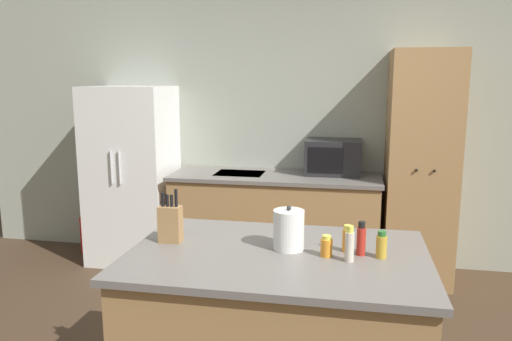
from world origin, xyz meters
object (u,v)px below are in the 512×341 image
object	(u,v)px
spice_bottle_short_red	(349,245)
fire_extinguisher	(85,235)
spice_bottle_tall_dark	(361,240)
spice_bottle_green_herb	(381,245)
microwave	(333,157)
spice_bottle_pale_salt	(347,239)
knife_block	(170,223)
kettle	(289,230)
pantry_cabinet	(420,168)
refrigerator	(132,175)
spice_bottle_amber_oil	(326,247)

from	to	relation	value
spice_bottle_short_red	fire_extinguisher	xyz separation A→B (m)	(-2.66, 2.26, -0.83)
spice_bottle_tall_dark	spice_bottle_green_herb	bearing A→B (deg)	-13.01
microwave	spice_bottle_short_red	xyz separation A→B (m)	(0.17, -2.33, -0.04)
spice_bottle_tall_dark	spice_bottle_pale_salt	bearing A→B (deg)	150.79
spice_bottle_pale_salt	knife_block	bearing A→B (deg)	-178.59
spice_bottle_short_red	kettle	distance (m)	0.32
spice_bottle_pale_salt	pantry_cabinet	bearing A→B (deg)	74.04
microwave	fire_extinguisher	distance (m)	2.65
spice_bottle_tall_dark	fire_extinguisher	size ratio (longest dim) A/B	0.37
spice_bottle_tall_dark	spice_bottle_pale_salt	size ratio (longest dim) A/B	1.24
refrigerator	spice_bottle_short_red	world-z (taller)	refrigerator
microwave	knife_block	size ratio (longest dim) A/B	1.79
microwave	spice_bottle_amber_oil	world-z (taller)	microwave
spice_bottle_tall_dark	spice_bottle_pale_salt	world-z (taller)	spice_bottle_tall_dark
spice_bottle_pale_salt	fire_extinguisher	bearing A→B (deg)	141.24
spice_bottle_short_red	knife_block	bearing A→B (deg)	172.89
microwave	spice_bottle_pale_salt	distance (m)	2.20
spice_bottle_amber_oil	fire_extinguisher	distance (m)	3.48
knife_block	spice_bottle_green_herb	xyz separation A→B (m)	(1.06, -0.04, -0.04)
knife_block	spice_bottle_amber_oil	xyz separation A→B (m)	(0.80, -0.06, -0.05)
pantry_cabinet	kettle	size ratio (longest dim) A/B	9.09
pantry_cabinet	spice_bottle_amber_oil	bearing A→B (deg)	-107.68
pantry_cabinet	knife_block	size ratio (longest dim) A/B	7.20
spice_bottle_short_red	kettle	xyz separation A→B (m)	(-0.30, 0.12, 0.02)
spice_bottle_short_red	pantry_cabinet	bearing A→B (deg)	75.23
refrigerator	spice_bottle_green_herb	distance (m)	3.10
spice_bottle_short_red	spice_bottle_pale_salt	bearing A→B (deg)	94.65
spice_bottle_short_red	spice_bottle_amber_oil	bearing A→B (deg)	154.95
fire_extinguisher	spice_bottle_tall_dark	bearing A→B (deg)	-38.56
microwave	spice_bottle_tall_dark	bearing A→B (deg)	-84.33
spice_bottle_pale_salt	fire_extinguisher	size ratio (longest dim) A/B	0.30
knife_block	spice_bottle_tall_dark	bearing A→B (deg)	-0.86
spice_bottle_green_herb	fire_extinguisher	world-z (taller)	spice_bottle_green_herb
pantry_cabinet	spice_bottle_tall_dark	xyz separation A→B (m)	(-0.53, -2.12, 0.02)
pantry_cabinet	spice_bottle_green_herb	bearing A→B (deg)	-101.55
refrigerator	microwave	size ratio (longest dim) A/B	3.40
knife_block	spice_bottle_pale_salt	bearing A→B (deg)	1.41
spice_bottle_short_red	fire_extinguisher	bearing A→B (deg)	139.62
pantry_cabinet	spice_bottle_short_red	world-z (taller)	pantry_cabinet
fire_extinguisher	spice_bottle_green_herb	bearing A→B (deg)	-37.89
kettle	fire_extinguisher	world-z (taller)	kettle
fire_extinguisher	refrigerator	bearing A→B (deg)	-5.58
pantry_cabinet	fire_extinguisher	world-z (taller)	pantry_cabinet
microwave	spice_bottle_short_red	size ratio (longest dim) A/B	2.94
spice_bottle_amber_oil	spice_bottle_green_herb	bearing A→B (deg)	6.17
spice_bottle_tall_dark	kettle	size ratio (longest dim) A/B	0.74
spice_bottle_short_red	refrigerator	bearing A→B (deg)	133.45
spice_bottle_green_herb	spice_bottle_pale_salt	distance (m)	0.17
microwave	spice_bottle_tall_dark	xyz separation A→B (m)	(0.22, -2.23, -0.05)
refrigerator	spice_bottle_pale_salt	bearing A→B (deg)	-44.89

